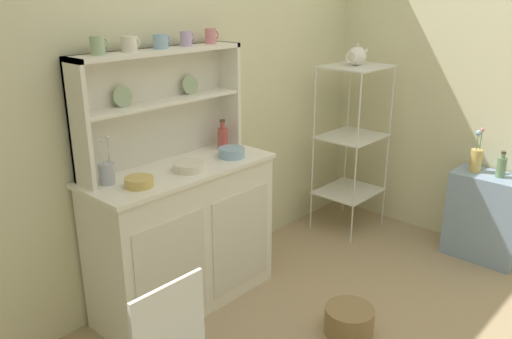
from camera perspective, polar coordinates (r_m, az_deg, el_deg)
wall_back at (r=3.20m, az=-7.06°, el=9.37°), size 3.84×0.05×2.50m
hutch_cabinet at (r=3.06m, az=-7.94°, el=-7.17°), size 1.11×0.45×0.86m
hutch_shelf_unit at (r=2.93m, az=-10.72°, el=7.86°), size 1.04×0.18×0.64m
bakers_rack at (r=3.96m, az=10.52°, el=4.16°), size 0.47×0.39×1.27m
side_shelf_blue at (r=3.93m, az=23.92°, el=-4.76°), size 0.28×0.48×0.61m
floor_basket at (r=3.00m, az=10.19°, el=-15.99°), size 0.27×0.27×0.15m
cup_sage_0 at (r=2.65m, az=-17.01°, el=12.91°), size 0.08×0.07×0.09m
cup_cream_1 at (r=2.75m, az=-13.74°, el=13.26°), size 0.10×0.08×0.08m
cup_sky_2 at (r=2.86m, az=-10.43°, el=13.67°), size 0.09×0.08×0.08m
cup_lilac_3 at (r=2.97m, az=-7.67°, el=14.07°), size 0.08×0.07×0.08m
cup_rose_4 at (r=3.09m, az=-5.01°, el=14.41°), size 0.08×0.06×0.09m
bowl_mixing_large at (r=2.66m, az=-12.73°, el=-1.34°), size 0.14×0.14×0.05m
bowl_floral_medium at (r=2.84m, az=-7.39°, el=0.32°), size 0.17×0.17×0.05m
bowl_cream_small at (r=3.04m, az=-2.74°, el=1.87°), size 0.15×0.15×0.06m
jam_bottle at (r=3.20m, az=-3.67°, el=3.55°), size 0.06×0.06×0.18m
utensil_jar at (r=2.72m, az=-16.09°, el=-0.32°), size 0.08×0.08×0.25m
porcelain_teapot at (r=3.85m, az=11.02°, el=12.15°), size 0.22×0.13×0.16m
flower_vase at (r=3.83m, az=23.05°, el=1.19°), size 0.08×0.08×0.31m
oil_bottle at (r=3.79m, az=25.37°, el=0.29°), size 0.06×0.06×0.18m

